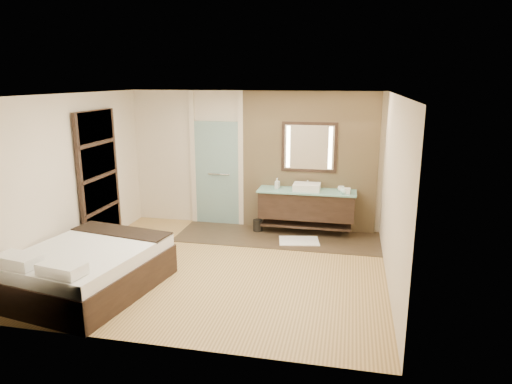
% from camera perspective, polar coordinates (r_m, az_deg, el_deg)
% --- Properties ---
extents(floor, '(5.00, 5.00, 0.00)m').
position_cam_1_polar(floor, '(7.37, -3.99, -9.41)').
color(floor, olive).
rests_on(floor, ground).
extents(tile_strip, '(3.80, 1.30, 0.01)m').
position_cam_1_polar(tile_strip, '(8.70, 2.72, -5.60)').
color(tile_strip, '#362A1D').
rests_on(tile_strip, floor).
extents(stone_wall, '(2.60, 0.08, 2.70)m').
position_cam_1_polar(stone_wall, '(8.88, 6.64, 3.71)').
color(stone_wall, tan).
rests_on(stone_wall, floor).
extents(vanity, '(1.85, 0.55, 0.88)m').
position_cam_1_polar(vanity, '(8.77, 6.32, -1.58)').
color(vanity, black).
rests_on(vanity, stone_wall).
extents(mirror_unit, '(1.06, 0.04, 0.96)m').
position_cam_1_polar(mirror_unit, '(8.78, 6.66, 5.58)').
color(mirror_unit, black).
rests_on(mirror_unit, stone_wall).
extents(frosted_door, '(1.10, 0.12, 2.70)m').
position_cam_1_polar(frosted_door, '(9.26, -4.89, 2.88)').
color(frosted_door, '#BCEEEA').
rests_on(frosted_door, floor).
extents(shoji_partition, '(0.06, 1.20, 2.40)m').
position_cam_1_polar(shoji_partition, '(8.47, -18.99, 1.57)').
color(shoji_partition, black).
rests_on(shoji_partition, floor).
extents(bed, '(1.94, 2.27, 0.78)m').
position_cam_1_polar(bed, '(6.91, -20.23, -9.02)').
color(bed, black).
rests_on(bed, floor).
extents(bath_mat, '(0.80, 0.62, 0.02)m').
position_cam_1_polar(bath_mat, '(8.47, 5.39, -6.11)').
color(bath_mat, white).
rests_on(bath_mat, floor).
extents(waste_bin, '(0.22, 0.22, 0.23)m').
position_cam_1_polar(waste_bin, '(8.97, 0.22, -4.22)').
color(waste_bin, black).
rests_on(waste_bin, floor).
extents(tissue_box, '(0.13, 0.13, 0.10)m').
position_cam_1_polar(tissue_box, '(8.55, 11.30, 0.14)').
color(tissue_box, silver).
rests_on(tissue_box, vanity).
extents(soap_bottle_a, '(0.10, 0.10, 0.20)m').
position_cam_1_polar(soap_bottle_a, '(8.73, 2.58, 1.03)').
color(soap_bottle_a, silver).
rests_on(soap_bottle_a, vanity).
extents(soap_bottle_b, '(0.09, 0.09, 0.19)m').
position_cam_1_polar(soap_bottle_b, '(8.82, 2.69, 1.14)').
color(soap_bottle_b, '#B2B2B2').
rests_on(soap_bottle_b, vanity).
extents(soap_bottle_c, '(0.12, 0.12, 0.14)m').
position_cam_1_polar(soap_bottle_c, '(8.51, 10.85, 0.26)').
color(soap_bottle_c, '#BEF0EA').
rests_on(soap_bottle_c, vanity).
extents(cup, '(0.13, 0.13, 0.10)m').
position_cam_1_polar(cup, '(8.70, 10.58, 0.41)').
color(cup, white).
rests_on(cup, vanity).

